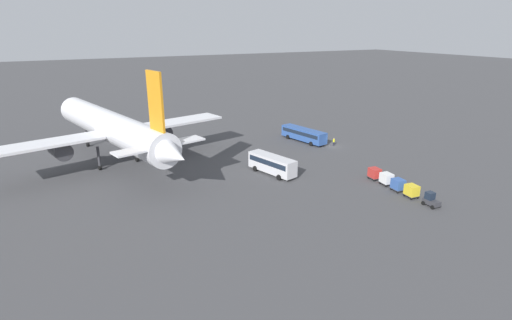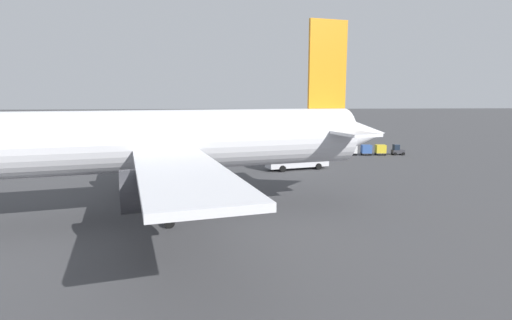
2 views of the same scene
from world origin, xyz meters
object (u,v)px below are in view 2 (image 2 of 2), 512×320
airplane (145,142)px  cargo_cart_blue (366,149)px  shuttle_bus_near (204,146)px  cargo_cart_red (338,149)px  shuttle_bus_far (297,157)px  worker_person (234,148)px  cargo_cart_yellow (381,149)px  cargo_cart_white (352,149)px  baggage_tug (397,150)px

airplane → cargo_cart_blue: (-35.61, -38.22, -6.07)m
shuttle_bus_near → cargo_cart_red: (-26.21, 2.91, -0.63)m
airplane → shuttle_bus_far: airplane is taller
airplane → cargo_cart_blue: 52.60m
shuttle_bus_near → cargo_cart_blue: bearing=163.2°
shuttle_bus_far → worker_person: 23.33m
cargo_cart_blue → cargo_cart_red: bearing=-3.7°
airplane → worker_person: airplane is taller
shuttle_bus_near → cargo_cart_yellow: size_ratio=5.84×
shuttle_bus_near → cargo_cart_blue: 32.10m
worker_person → cargo_cart_white: cargo_cart_white is taller
shuttle_bus_near → baggage_tug: 38.46m
cargo_cart_yellow → worker_person: bearing=-14.5°
worker_person → cargo_cart_blue: 26.85m
airplane → cargo_cart_blue: bearing=-146.1°
baggage_tug → cargo_cart_white: size_ratio=1.13×
baggage_tug → cargo_cart_white: baggage_tug is taller
cargo_cart_red → shuttle_bus_far: bearing=53.1°
shuttle_bus_far → airplane: bearing=37.1°
shuttle_bus_far → baggage_tug: size_ratio=4.26×
cargo_cart_red → baggage_tug: bearing=178.5°
baggage_tug → shuttle_bus_near: bearing=-3.6°
shuttle_bus_far → cargo_cart_yellow: 23.91m
baggage_tug → cargo_cart_blue: baggage_tug is taller
cargo_cart_yellow → shuttle_bus_near: bearing=-5.5°
shuttle_bus_near → cargo_cart_yellow: (-34.78, 3.35, -0.63)m
baggage_tug → cargo_cart_blue: (6.38, 0.06, 0.25)m
cargo_cart_yellow → cargo_cart_blue: (2.86, -0.08, 0.00)m
shuttle_bus_near → cargo_cart_white: size_ratio=5.84×
cargo_cart_yellow → cargo_cart_white: 5.73m
baggage_tug → cargo_cart_white: (9.24, -0.26, 0.25)m
airplane → shuttle_bus_far: size_ratio=5.09×
cargo_cart_white → cargo_cart_red: (2.86, -0.05, 0.00)m
airplane → baggage_tug: (-42.00, -38.28, -6.32)m
baggage_tug → cargo_cart_yellow: 3.54m
cargo_cart_blue → airplane: bearing=47.0°
shuttle_bus_near → cargo_cart_red: bearing=162.8°
shuttle_bus_far → cargo_cart_white: (-13.67, -14.37, -0.82)m
airplane → shuttle_bus_near: size_ratio=4.19×
airplane → shuttle_bus_far: (-19.08, -24.18, -5.25)m
cargo_cart_blue → cargo_cart_red: same height
shuttle_bus_near → shuttle_bus_far: bearing=120.7°
cargo_cart_white → cargo_cart_red: 2.86m
baggage_tug → cargo_cart_red: (12.10, -0.31, 0.25)m
airplane → shuttle_bus_near: (-3.69, -41.50, -5.44)m
shuttle_bus_far → cargo_cart_yellow: shuttle_bus_far is taller
shuttle_bus_near → cargo_cart_blue: (-31.93, 3.27, -0.63)m
airplane → baggage_tug: airplane is taller
cargo_cart_blue → shuttle_bus_near: bearing=-5.9°
shuttle_bus_far → baggage_tug: 26.93m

